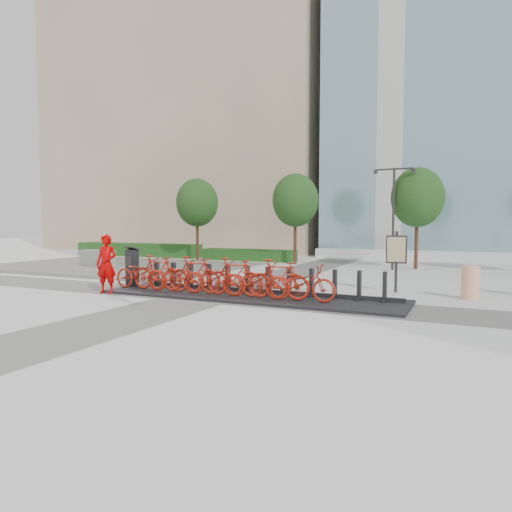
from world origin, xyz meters
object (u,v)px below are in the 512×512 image
at_px(jersey_barrier, 97,258).
at_px(map_sign, 396,252).
at_px(worker_red, 106,264).
at_px(bike_0, 140,273).
at_px(kiosk, 132,267).
at_px(construction_barrel, 470,283).

height_order(jersey_barrier, map_sign, map_sign).
xyz_separation_m(worker_red, jersey_barrier, (-7.51, 7.23, -0.53)).
height_order(bike_0, kiosk, kiosk).
xyz_separation_m(kiosk, construction_barrel, (10.80, 2.46, -0.25)).
relative_size(jersey_barrier, map_sign, 1.09).
xyz_separation_m(worker_red, map_sign, (8.54, 4.20, 0.38)).
distance_m(jersey_barrier, map_sign, 16.35).
height_order(bike_0, map_sign, map_sign).
bearing_deg(map_sign, kiosk, -166.20).
bearing_deg(construction_barrel, map_sign, 168.40).
distance_m(worker_red, construction_barrel, 11.41).
relative_size(kiosk, map_sign, 0.69).
relative_size(bike_0, kiosk, 1.42).
xyz_separation_m(kiosk, jersey_barrier, (-7.48, 5.95, -0.33)).
relative_size(bike_0, worker_red, 1.04).
height_order(kiosk, map_sign, map_sign).
distance_m(bike_0, worker_red, 1.15).
height_order(bike_0, construction_barrel, bike_0).
bearing_deg(bike_0, construction_barrel, -74.12).
xyz_separation_m(kiosk, map_sign, (8.57, 2.91, 0.59)).
relative_size(worker_red, construction_barrel, 1.91).
distance_m(bike_0, jersey_barrier, 10.36).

